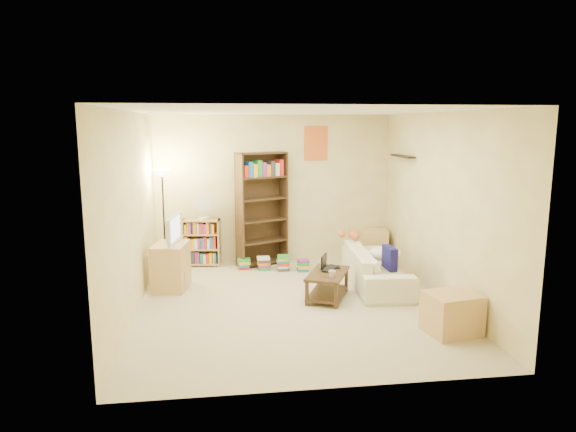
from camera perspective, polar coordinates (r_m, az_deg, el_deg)
The scene contains 19 objects.
room at distance 6.54m, azimuth 0.54°, elevation 3.86°, with size 4.50×4.54×2.52m.
sofa at distance 7.68m, azimuth 9.77°, elevation -5.64°, with size 0.84×1.88×0.54m, color beige.
navy_pillow at distance 7.27m, azimuth 11.22°, elevation -4.60°, with size 0.35×0.11×0.32m, color #13124F.
cream_blanket at distance 7.71m, azimuth 10.70°, elevation -4.14°, with size 0.49×0.35×0.21m, color white.
tabby_cat at distance 8.22m, azimuth 7.10°, elevation -2.08°, with size 0.42×0.17×0.15m.
coffee_table at distance 7.03m, azimuth 4.41°, elevation -7.36°, with size 0.76×0.94×0.37m.
laptop at distance 7.12m, azimuth 4.93°, elevation -5.87°, with size 0.40×0.41×0.03m, color black.
laptop_screen at distance 7.11m, azimuth 4.01°, elevation -5.06°, with size 0.01×0.27×0.18m, color white.
mug at distance 6.78m, azimuth 4.93°, elevation -6.42°, with size 0.11×0.11×0.09m, color silver.
tv_remote at distance 7.23m, azimuth 5.61°, elevation -5.66°, with size 0.05×0.15×0.02m, color black.
tv_stand at distance 7.57m, azimuth -12.88°, elevation -5.49°, with size 0.44×0.62×0.66m, color #DEAF6C.
television at distance 7.45m, azimuth -13.04°, elevation -1.53°, with size 0.21×0.71×0.41m, color black.
tall_bookshelf at distance 8.52m, azimuth -2.91°, elevation 1.09°, with size 0.89×0.60×1.89m.
short_bookshelf at distance 8.70m, azimuth -9.57°, elevation -2.92°, with size 0.64×0.32×0.78m.
desk_fan at distance 8.54m, azimuth -9.41°, elevation 1.11°, with size 0.28×0.16×0.42m.
floor_lamp at distance 8.20m, azimuth -13.76°, elevation 2.72°, with size 0.28×0.28×1.66m.
side_table at distance 9.04m, azimuth 9.57°, elevation -3.23°, with size 0.47×0.47×0.54m, color tan.
end_cabinet at distance 6.18m, azimuth 17.76°, elevation -10.26°, with size 0.56×0.47×0.47m, color tan.
book_stacks at distance 8.36m, azimuth -1.50°, elevation -5.33°, with size 1.14×0.40×0.25m.
Camera 1 is at (-0.92, -6.42, 2.34)m, focal length 32.00 mm.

